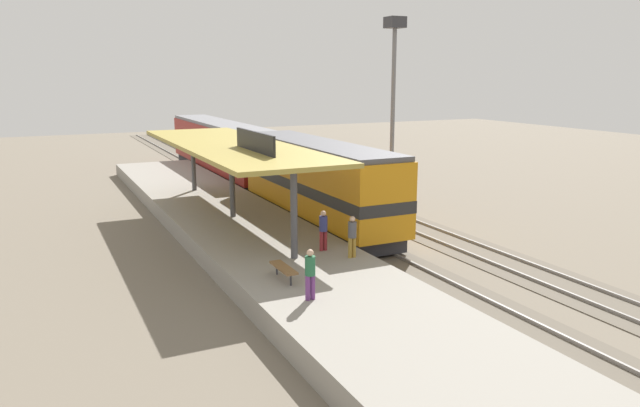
% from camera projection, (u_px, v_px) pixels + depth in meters
% --- Properties ---
extents(ground_plane, '(120.00, 120.00, 0.00)m').
position_uv_depth(ground_plane, '(345.00, 220.00, 34.08)').
color(ground_plane, '#706656').
extents(track_near, '(3.20, 110.00, 0.16)m').
position_uv_depth(track_near, '(313.00, 223.00, 33.23)').
color(track_near, '#5F5649').
rests_on(track_near, ground).
extents(track_far, '(3.20, 110.00, 0.16)m').
position_uv_depth(track_far, '(384.00, 215.00, 35.19)').
color(track_far, '#5F5649').
rests_on(track_far, ground).
extents(platform, '(6.00, 44.00, 0.90)m').
position_uv_depth(platform, '(233.00, 225.00, 31.18)').
color(platform, gray).
rests_on(platform, ground).
extents(station_canopy, '(5.20, 18.00, 4.70)m').
position_uv_depth(station_canopy, '(232.00, 147.00, 30.23)').
color(station_canopy, '#47474C').
rests_on(station_canopy, platform).
extents(platform_bench, '(0.44, 1.70, 0.50)m').
position_uv_depth(platform_bench, '(284.00, 268.00, 21.36)').
color(platform_bench, '#333338').
rests_on(platform_bench, platform).
extents(locomotive, '(2.93, 14.43, 4.44)m').
position_uv_depth(locomotive, '(317.00, 182.00, 32.27)').
color(locomotive, '#28282D').
rests_on(locomotive, track_near).
extents(passenger_carriage_single, '(2.90, 20.00, 4.24)m').
position_uv_depth(passenger_carriage_single, '(221.00, 148.00, 48.13)').
color(passenger_carriage_single, '#28282D').
rests_on(passenger_carriage_single, track_near).
extents(light_mast, '(1.10, 1.10, 11.70)m').
position_uv_depth(light_mast, '(394.00, 70.00, 38.57)').
color(light_mast, slate).
rests_on(light_mast, ground).
extents(person_waiting, '(0.34, 0.34, 1.71)m').
position_uv_depth(person_waiting, '(352.00, 235.00, 23.88)').
color(person_waiting, olive).
rests_on(person_waiting, platform).
extents(person_walking, '(0.34, 0.34, 1.71)m').
position_uv_depth(person_walking, '(323.00, 228.00, 24.85)').
color(person_walking, maroon).
rests_on(person_walking, platform).
extents(person_boarding, '(0.34, 0.34, 1.71)m').
position_uv_depth(person_boarding, '(310.00, 272.00, 19.38)').
color(person_boarding, '#663375').
rests_on(person_boarding, platform).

